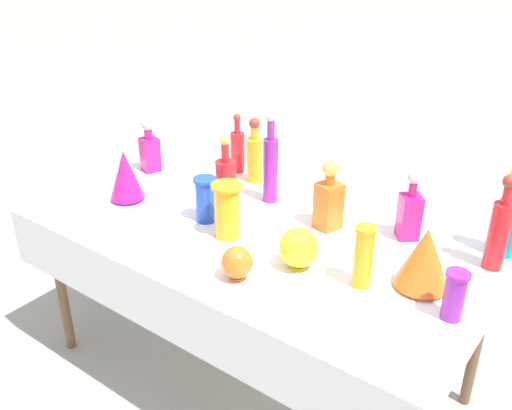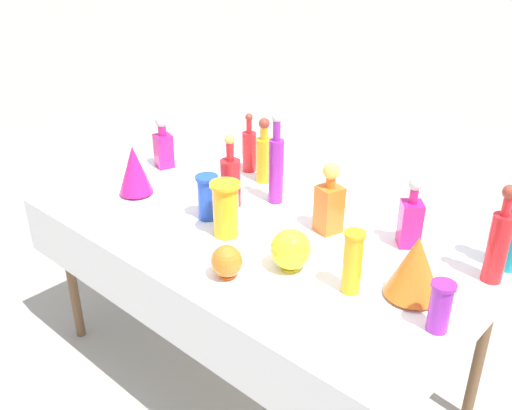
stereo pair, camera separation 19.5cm
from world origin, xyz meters
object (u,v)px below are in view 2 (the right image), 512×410
tall_bottle_1 (512,231)px  slender_vase_1 (207,196)px  round_bowl_0 (227,261)px  square_decanter_0 (329,203)px  slender_vase_3 (226,208)px  tall_bottle_0 (276,167)px  tall_bottle_5 (231,180)px  slender_vase_2 (441,305)px  tall_bottle_3 (499,243)px  slender_vase_0 (353,261)px  tall_bottle_2 (264,156)px  tall_bottle_4 (249,149)px  round_bowl_1 (291,249)px  square_decanter_1 (163,145)px  square_decanter_2 (411,219)px  fluted_vase_0 (134,170)px  fluted_vase_1 (415,267)px

tall_bottle_1 → slender_vase_1: (-1.04, -0.45, -0.04)m
slender_vase_1 → tall_bottle_1: bearing=23.6°
slender_vase_1 → round_bowl_0: 0.44m
square_decanter_0 → slender_vase_3: 0.40m
tall_bottle_0 → tall_bottle_5: (-0.12, -0.15, -0.05)m
tall_bottle_5 → slender_vase_2: (1.04, -0.18, -0.03)m
tall_bottle_3 → slender_vase_0: (-0.32, -0.38, -0.03)m
tall_bottle_1 → tall_bottle_2: tall_bottle_1 is taller
tall_bottle_4 → square_decanter_0: bearing=-19.9°
slender_vase_2 → round_bowl_1: (-0.53, -0.04, -0.01)m
tall_bottle_1 → square_decanter_1: 1.61m
slender_vase_2 → slender_vase_3: 0.87m
slender_vase_0 → slender_vase_3: slender_vase_0 is taller
square_decanter_1 → square_decanter_2: size_ratio=0.95×
tall_bottle_0 → slender_vase_3: tall_bottle_0 is taller
tall_bottle_2 → fluted_vase_0: bearing=-124.2°
square_decanter_0 → fluted_vase_1: bearing=-20.9°
tall_bottle_0 → fluted_vase_0: (-0.51, -0.36, -0.05)m
tall_bottle_1 → tall_bottle_4: tall_bottle_1 is taller
tall_bottle_0 → tall_bottle_1: tall_bottle_0 is taller
square_decanter_2 → slender_vase_0: square_decanter_2 is taller
slender_vase_3 → slender_vase_1: bearing=162.7°
slender_vase_0 → fluted_vase_1: 0.19m
round_bowl_0 → fluted_vase_1: bearing=31.5°
tall_bottle_2 → round_bowl_0: tall_bottle_2 is taller
slender_vase_0 → fluted_vase_0: (-1.12, -0.02, -0.00)m
tall_bottle_5 → round_bowl_0: bearing=-46.9°
tall_bottle_2 → slender_vase_1: bearing=-80.3°
tall_bottle_3 → round_bowl_0: tall_bottle_3 is taller
tall_bottle_0 → tall_bottle_4: 0.36m
tall_bottle_3 → slender_vase_1: 1.09m
tall_bottle_4 → slender_vase_3: bearing=-55.2°
tall_bottle_4 → round_bowl_1: bearing=-37.8°
slender_vase_3 → fluted_vase_1: size_ratio=0.99×
square_decanter_0 → tall_bottle_0: bearing=169.6°
tall_bottle_0 → tall_bottle_1: (0.94, 0.15, -0.02)m
tall_bottle_1 → fluted_vase_1: size_ratio=1.55×
tall_bottle_5 → round_bowl_0: size_ratio=2.66×
tall_bottle_0 → tall_bottle_1: 0.95m
slender_vase_2 → fluted_vase_1: bearing=145.4°
tall_bottle_3 → round_bowl_1: (-0.55, -0.41, -0.07)m
slender_vase_0 → tall_bottle_3: bearing=49.8°
square_decanter_2 → fluted_vase_1: square_decanter_2 is taller
tall_bottle_0 → slender_vase_3: 0.36m
slender_vase_0 → fluted_vase_0: fluted_vase_0 is taller
slender_vase_1 → round_bowl_1: (0.49, -0.07, -0.02)m
square_decanter_0 → fluted_vase_0: square_decanter_0 is taller
tall_bottle_3 → tall_bottle_4: size_ratio=1.23×
square_decanter_1 → slender_vase_0: size_ratio=1.18×
square_decanter_2 → tall_bottle_4: bearing=172.8°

